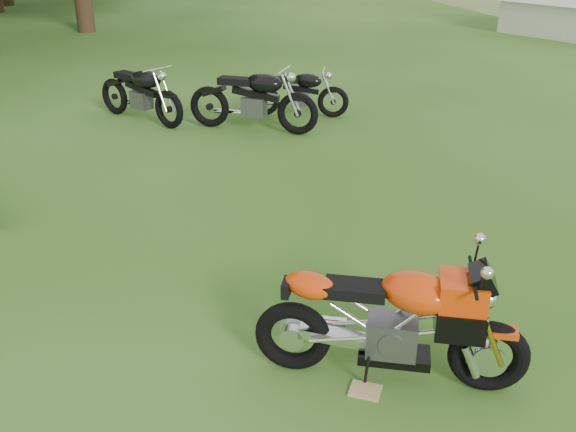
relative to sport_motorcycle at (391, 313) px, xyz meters
The scene contains 7 objects.
ground 1.36m from the sport_motorcycle, 151.46° to the left, with size 120.00×120.00×0.00m, color #264C10.
treeline 26.22m from the sport_motorcycle, 143.52° to the left, with size 28.00×32.00×14.00m, color black, non-canonical shape.
sport_motorcycle is the anchor object (origin of this frame).
plywood_board 0.62m from the sport_motorcycle, 107.05° to the right, with size 0.23×0.18×0.02m, color tan.
vintage_moto_b 7.80m from the sport_motorcycle, 145.06° to the left, with size 2.02×0.47×1.06m, color black, non-canonical shape.
vintage_moto_c 7.39m from the sport_motorcycle, 124.23° to the left, with size 1.74×0.40×0.91m, color black, non-canonical shape.
vintage_moto_d 6.61m from the sport_motorcycle, 131.51° to the left, with size 2.17×0.50×1.14m, color black, non-canonical shape.
Camera 1 is at (2.40, -4.38, 3.14)m, focal length 40.00 mm.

